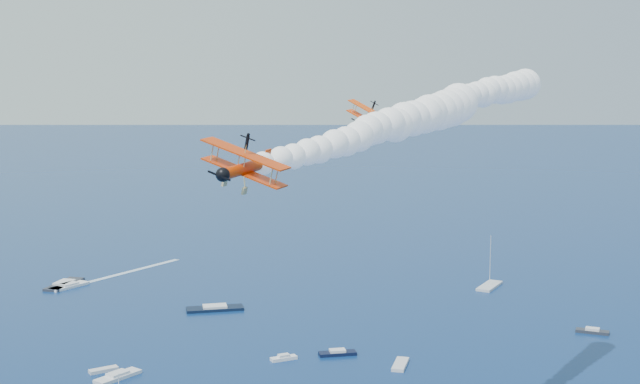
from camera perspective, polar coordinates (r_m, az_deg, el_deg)
name	(u,v)px	position (r m, az deg, el deg)	size (l,w,h in m)	color
biplane_lead	(371,119)	(114.26, 3.38, 4.88)	(6.34, 7.11, 4.28)	#FD4705
biplane_trail	(246,168)	(77.84, -4.96, 1.60)	(7.93, 8.90, 5.36)	red
smoke_trail_lead	(464,98)	(138.36, 9.58, 6.18)	(46.89, 32.83, 9.82)	white
smoke_trail_trail	(382,128)	(101.40, 4.18, 4.26)	(44.29, 36.41, 9.82)	white
spectator_boats	(161,353)	(190.54, -10.56, -10.50)	(221.74, 168.91, 0.70)	#2A2E38
boat_wakes	(85,369)	(185.48, -15.41, -11.28)	(62.51, 172.16, 0.04)	white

